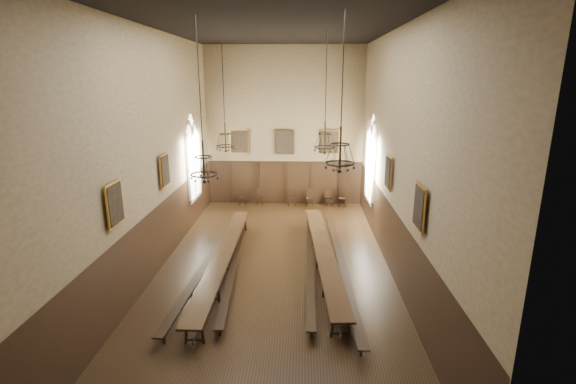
# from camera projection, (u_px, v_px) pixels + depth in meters

# --- Properties ---
(floor) EXTENTS (9.00, 18.00, 0.02)m
(floor) POSITION_uv_depth(u_px,v_px,m) (275.00, 270.00, 16.28)
(floor) COLOR black
(floor) RESTS_ON ground
(ceiling) EXTENTS (9.00, 18.00, 0.02)m
(ceiling) POSITION_uv_depth(u_px,v_px,m) (272.00, 23.00, 13.89)
(ceiling) COLOR black
(ceiling) RESTS_ON ground
(wall_back) EXTENTS (9.00, 0.02, 9.00)m
(wall_back) POSITION_uv_depth(u_px,v_px,m) (284.00, 127.00, 23.77)
(wall_back) COLOR #8B7755
(wall_back) RESTS_ON ground
(wall_front) EXTENTS (9.00, 0.02, 9.00)m
(wall_front) POSITION_uv_depth(u_px,v_px,m) (232.00, 262.00, 6.40)
(wall_front) COLOR #8B7755
(wall_front) RESTS_ON ground
(wall_left) EXTENTS (0.02, 18.00, 9.00)m
(wall_left) POSITION_uv_depth(u_px,v_px,m) (151.00, 155.00, 15.24)
(wall_left) COLOR #8B7755
(wall_left) RESTS_ON ground
(wall_right) EXTENTS (0.02, 18.00, 9.00)m
(wall_right) POSITION_uv_depth(u_px,v_px,m) (399.00, 157.00, 14.93)
(wall_right) COLOR #8B7755
(wall_right) RESTS_ON ground
(wainscot_panelling) EXTENTS (9.00, 18.00, 2.50)m
(wainscot_panelling) POSITION_uv_depth(u_px,v_px,m) (274.00, 240.00, 15.95)
(wainscot_panelling) COLOR black
(wainscot_panelling) RESTS_ON floor
(table_left) EXTENTS (0.72, 10.04, 0.78)m
(table_left) POSITION_uv_depth(u_px,v_px,m) (224.00, 262.00, 15.99)
(table_left) COLOR black
(table_left) RESTS_ON floor
(table_right) EXTENTS (1.32, 10.11, 0.79)m
(table_right) POSITION_uv_depth(u_px,v_px,m) (323.00, 259.00, 16.31)
(table_right) COLOR black
(table_right) RESTS_ON floor
(bench_left_outer) EXTENTS (0.92, 10.77, 0.48)m
(bench_left_outer) POSITION_uv_depth(u_px,v_px,m) (211.00, 260.00, 16.41)
(bench_left_outer) COLOR black
(bench_left_outer) RESTS_ON floor
(bench_left_inner) EXTENTS (0.87, 9.20, 0.41)m
(bench_left_inner) POSITION_uv_depth(u_px,v_px,m) (234.00, 264.00, 16.13)
(bench_left_inner) COLOR black
(bench_left_inner) RESTS_ON floor
(bench_right_inner) EXTENTS (0.37, 9.60, 0.43)m
(bench_right_inner) POSITION_uv_depth(u_px,v_px,m) (310.00, 263.00, 16.22)
(bench_right_inner) COLOR black
(bench_right_inner) RESTS_ON floor
(bench_right_outer) EXTENTS (0.55, 10.63, 0.48)m
(bench_right_outer) POSITION_uv_depth(u_px,v_px,m) (341.00, 266.00, 15.86)
(bench_right_outer) COLOR black
(bench_right_outer) RESTS_ON floor
(chair_1) EXTENTS (0.41, 0.41, 0.89)m
(chair_1) POSITION_uv_depth(u_px,v_px,m) (243.00, 200.00, 24.59)
(chair_1) COLOR black
(chair_1) RESTS_ON floor
(chair_2) EXTENTS (0.44, 0.44, 0.99)m
(chair_2) POSITION_uv_depth(u_px,v_px,m) (259.00, 200.00, 24.50)
(chair_2) COLOR black
(chair_2) RESTS_ON floor
(chair_4) EXTENTS (0.45, 0.45, 1.00)m
(chair_4) POSITION_uv_depth(u_px,v_px,m) (292.00, 200.00, 24.38)
(chair_4) COLOR black
(chair_4) RESTS_ON floor
(chair_5) EXTENTS (0.46, 0.46, 0.96)m
(chair_5) POSITION_uv_depth(u_px,v_px,m) (310.00, 201.00, 24.38)
(chair_5) COLOR black
(chair_5) RESTS_ON floor
(chair_6) EXTENTS (0.45, 0.45, 0.91)m
(chair_6) POSITION_uv_depth(u_px,v_px,m) (329.00, 201.00, 24.30)
(chair_6) COLOR black
(chair_6) RESTS_ON floor
(chair_7) EXTENTS (0.49, 0.49, 1.02)m
(chair_7) POSITION_uv_depth(u_px,v_px,m) (342.00, 201.00, 24.29)
(chair_7) COLOR black
(chair_7) RESTS_ON floor
(chandelier_back_left) EXTENTS (0.76, 0.76, 4.60)m
(chandelier_back_left) POSITION_uv_depth(u_px,v_px,m) (225.00, 138.00, 16.99)
(chandelier_back_left) COLOR black
(chandelier_back_left) RESTS_ON ceiling
(chandelier_back_right) EXTENTS (0.85, 0.85, 4.66)m
(chandelier_back_right) POSITION_uv_depth(u_px,v_px,m) (325.00, 140.00, 16.96)
(chandelier_back_right) COLOR black
(chandelier_back_right) RESTS_ON ceiling
(chandelier_front_left) EXTENTS (0.88, 0.88, 4.90)m
(chandelier_front_left) POSITION_uv_depth(u_px,v_px,m) (204.00, 165.00, 13.20)
(chandelier_front_left) COLOR black
(chandelier_front_left) RESTS_ON ceiling
(chandelier_front_right) EXTENTS (0.87, 0.87, 4.33)m
(chandelier_front_right) POSITION_uv_depth(u_px,v_px,m) (340.00, 154.00, 12.08)
(chandelier_front_right) COLOR black
(chandelier_front_right) RESTS_ON ceiling
(portrait_back_0) EXTENTS (1.10, 0.12, 1.40)m
(portrait_back_0) POSITION_uv_depth(u_px,v_px,m) (239.00, 141.00, 23.95)
(portrait_back_0) COLOR #AD7D29
(portrait_back_0) RESTS_ON wall_back
(portrait_back_1) EXTENTS (1.10, 0.12, 1.40)m
(portrait_back_1) POSITION_uv_depth(u_px,v_px,m) (284.00, 142.00, 23.86)
(portrait_back_1) COLOR #AD7D29
(portrait_back_1) RESTS_ON wall_back
(portrait_back_2) EXTENTS (1.10, 0.12, 1.40)m
(portrait_back_2) POSITION_uv_depth(u_px,v_px,m) (330.00, 142.00, 23.76)
(portrait_back_2) COLOR #AD7D29
(portrait_back_2) RESTS_ON wall_back
(portrait_left_0) EXTENTS (0.12, 1.00, 1.30)m
(portrait_left_0) POSITION_uv_depth(u_px,v_px,m) (165.00, 171.00, 16.41)
(portrait_left_0) COLOR #AD7D29
(portrait_left_0) RESTS_ON wall_left
(portrait_left_1) EXTENTS (0.12, 1.00, 1.30)m
(portrait_left_1) POSITION_uv_depth(u_px,v_px,m) (115.00, 204.00, 12.08)
(portrait_left_1) COLOR #AD7D29
(portrait_left_1) RESTS_ON wall_left
(portrait_right_0) EXTENTS (0.12, 1.00, 1.30)m
(portrait_right_0) POSITION_uv_depth(u_px,v_px,m) (388.00, 172.00, 16.11)
(portrait_right_0) COLOR #AD7D29
(portrait_right_0) RESTS_ON wall_right
(portrait_right_1) EXTENTS (0.12, 1.00, 1.30)m
(portrait_right_1) POSITION_uv_depth(u_px,v_px,m) (420.00, 207.00, 11.77)
(portrait_right_1) COLOR #AD7D29
(portrait_right_1) RESTS_ON wall_right
(window_right) EXTENTS (0.20, 2.20, 4.60)m
(window_right) POSITION_uv_depth(u_px,v_px,m) (371.00, 158.00, 20.52)
(window_right) COLOR white
(window_right) RESTS_ON wall_right
(window_left) EXTENTS (0.20, 2.20, 4.60)m
(window_left) POSITION_uv_depth(u_px,v_px,m) (193.00, 157.00, 20.83)
(window_left) COLOR white
(window_left) RESTS_ON wall_left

